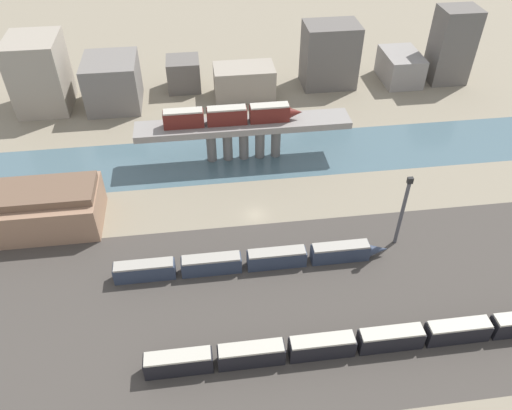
% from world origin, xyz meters
% --- Properties ---
extents(ground_plane, '(400.00, 400.00, 0.00)m').
position_xyz_m(ground_plane, '(0.00, 0.00, 0.00)').
color(ground_plane, gray).
extents(railbed_yard, '(280.00, 42.00, 0.01)m').
position_xyz_m(railbed_yard, '(0.00, -24.00, 0.00)').
color(railbed_yard, '#423D38').
rests_on(railbed_yard, ground).
extents(river_water, '(320.00, 19.23, 0.01)m').
position_xyz_m(river_water, '(0.00, 21.25, 0.00)').
color(river_water, '#47606B').
rests_on(river_water, ground).
extents(bridge, '(49.72, 7.06, 9.78)m').
position_xyz_m(bridge, '(-0.00, 21.25, 7.65)').
color(bridge, gray).
rests_on(bridge, ground).
extents(train_on_bridge, '(31.73, 2.79, 4.08)m').
position_xyz_m(train_on_bridge, '(-2.76, 21.25, 11.78)').
color(train_on_bridge, '#5B1E19').
rests_on(train_on_bridge, bridge).
extents(train_yard_near, '(92.25, 2.67, 3.82)m').
position_xyz_m(train_yard_near, '(24.03, -34.31, 1.88)').
color(train_yard_near, black).
rests_on(train_yard_near, ground).
extents(train_yard_mid, '(51.26, 2.63, 3.63)m').
position_xyz_m(train_yard_mid, '(-2.63, -14.53, 1.78)').
color(train_yard_mid, '#2D384C').
rests_on(train_yard_mid, ground).
extents(warehouse_building, '(26.98, 13.48, 9.16)m').
position_xyz_m(warehouse_building, '(-44.79, 2.75, 4.35)').
color(warehouse_building, '#937056').
rests_on(warehouse_building, ground).
extents(signal_tower, '(1.00, 0.70, 15.95)m').
position_xyz_m(signal_tower, '(26.36, -11.52, 8.20)').
color(signal_tower, '#4C4C51').
rests_on(signal_tower, ground).
extents(city_block_far_left, '(13.49, 15.44, 19.50)m').
position_xyz_m(city_block_far_left, '(-51.40, 53.06, 9.75)').
color(city_block_far_left, gray).
rests_on(city_block_far_left, ground).
extents(city_block_left, '(14.25, 15.73, 13.21)m').
position_xyz_m(city_block_left, '(-32.67, 51.83, 6.60)').
color(city_block_left, slate).
rests_on(city_block_left, ground).
extents(city_block_center, '(9.38, 9.29, 9.03)m').
position_xyz_m(city_block_center, '(-13.43, 59.03, 4.51)').
color(city_block_center, '#605B56').
rests_on(city_block_center, ground).
extents(city_block_right, '(16.91, 9.93, 8.96)m').
position_xyz_m(city_block_right, '(3.50, 51.88, 4.48)').
color(city_block_right, gray).
rests_on(city_block_right, ground).
extents(city_block_far_right, '(15.35, 10.84, 18.10)m').
position_xyz_m(city_block_far_right, '(28.95, 56.29, 9.05)').
color(city_block_far_right, '#605B56').
rests_on(city_block_far_right, ground).
extents(city_block_tall, '(10.42, 14.83, 8.52)m').
position_xyz_m(city_block_tall, '(50.95, 55.91, 4.26)').
color(city_block_tall, gray).
rests_on(city_block_tall, ground).
extents(city_block_low, '(10.94, 9.12, 21.61)m').
position_xyz_m(city_block_low, '(64.73, 54.33, 10.81)').
color(city_block_low, '#605B56').
rests_on(city_block_low, ground).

